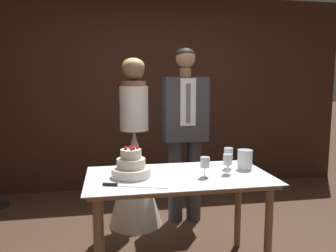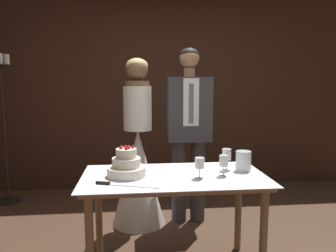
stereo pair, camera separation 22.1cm
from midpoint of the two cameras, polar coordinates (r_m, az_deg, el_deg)
wall_back at (r=4.53m, az=-4.08°, el=5.68°), size 5.47×0.12×2.60m
cake_table at (r=2.50m, az=-0.69°, el=-10.67°), size 1.37×0.74×0.76m
tiered_cake at (r=2.44m, az=-9.05°, el=-7.03°), size 0.29×0.29×0.23m
cake_knife at (r=2.25m, az=-10.76°, el=-10.16°), size 0.43×0.16×0.02m
wine_glass_near at (r=2.39m, az=3.82°, el=-6.55°), size 0.07×0.07×0.15m
wine_glass_middle at (r=2.49m, az=7.83°, el=-6.04°), size 0.07×0.07×0.15m
wine_glass_far at (r=2.64m, az=8.15°, el=-4.87°), size 0.07×0.07×0.17m
hurricane_candle at (r=2.67m, az=10.93°, el=-5.86°), size 0.12×0.12×0.16m
bride at (r=3.35m, az=-7.71°, el=-6.69°), size 0.54×0.54×1.69m
groom at (r=3.34m, az=1.10°, el=-0.15°), size 0.44×0.25×1.79m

